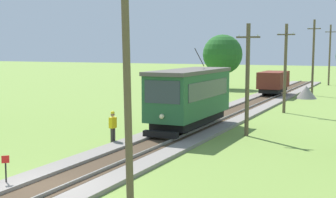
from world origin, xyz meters
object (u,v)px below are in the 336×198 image
utility_pole_mid (285,67)px  utility_pole_near_tram (247,79)px  utility_pole_foreground (127,76)px  utility_pole_distant (330,54)px  track_worker (113,126)px  freight_car (273,82)px  trackside_signal_marker (6,169)px  tree_right_near (223,54)px  gravel_pile (306,92)px  red_tram (190,96)px  utility_pole_far (313,57)px

utility_pole_mid → utility_pole_near_tram: bearing=-90.0°
utility_pole_foreground → utility_pole_distant: utility_pole_foreground is taller
utility_pole_distant → track_worker: utility_pole_distant is taller
freight_car → utility_pole_mid: (3.60, -12.47, 2.05)m
freight_car → utility_pole_near_tram: 24.00m
trackside_signal_marker → utility_pole_near_tram: bearing=69.2°
trackside_signal_marker → utility_pole_foreground: bearing=-2.6°
freight_car → utility_pole_mid: utility_pole_mid is taller
freight_car → tree_right_near: bearing=138.1°
freight_car → gravel_pile: size_ratio=2.48×
red_tram → trackside_signal_marker: bearing=-97.0°
utility_pole_mid → tree_right_near: bearing=120.6°
utility_pole_foreground → utility_pole_mid: bearing=90.0°
gravel_pile → utility_pole_distant: bearing=89.8°
red_tram → freight_car: (-0.00, 23.65, -0.64)m
trackside_signal_marker → utility_pole_far: bearing=82.5°
utility_pole_far → utility_pole_near_tram: bearing=-90.0°
red_tram → track_worker: red_tram is taller
utility_pole_foreground → red_tram: bearing=104.2°
red_tram → utility_pole_distant: bearing=85.1°
utility_pole_far → trackside_signal_marker: size_ratio=6.91×
red_tram → tree_right_near: 31.95m
utility_pole_mid → gravel_pile: 12.04m
freight_car → track_worker: bearing=-94.5°
utility_pole_far → gravel_pile: (-0.07, -3.67, -3.52)m
utility_pole_near_tram → trackside_signal_marker: size_ratio=5.53×
track_worker → utility_pole_mid: bearing=82.5°
freight_car → utility_pole_near_tram: (3.60, -23.66, 1.80)m
utility_pole_distant → track_worker: bearing=-97.0°
utility_pole_near_tram → utility_pole_mid: (0.00, 11.19, 0.24)m
trackside_signal_marker → track_worker: size_ratio=0.66×
red_tram → utility_pole_foreground: (3.59, -14.19, 2.07)m
utility_pole_near_tram → gravel_pile: bearing=90.2°
utility_pole_distant → track_worker: size_ratio=4.65×
utility_pole_distant → freight_car: bearing=-100.9°
utility_pole_near_tram → utility_pole_distant: size_ratio=0.79×
freight_car → track_worker: size_ratio=2.91×
utility_pole_far → track_worker: (-5.88, -31.87, -3.19)m
track_worker → gravel_pile: bearing=90.4°
track_worker → utility_pole_far: bearing=91.6°
utility_pole_far → gravel_pile: bearing=-91.1°
utility_pole_mid → utility_pole_distant: 31.12m
utility_pole_mid → utility_pole_distant: size_ratio=0.85×
utility_pole_foreground → utility_pole_near_tram: utility_pole_foreground is taller
utility_pole_foreground → trackside_signal_marker: size_ratio=7.06×
utility_pole_far → gravel_pile: size_ratio=3.89×
gravel_pile → tree_right_near: (-11.55, 8.00, 3.66)m
track_worker → tree_right_near: size_ratio=0.26×
red_tram → utility_pole_mid: (3.59, 11.18, 1.41)m
utility_pole_distant → trackside_signal_marker: bearing=-95.4°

